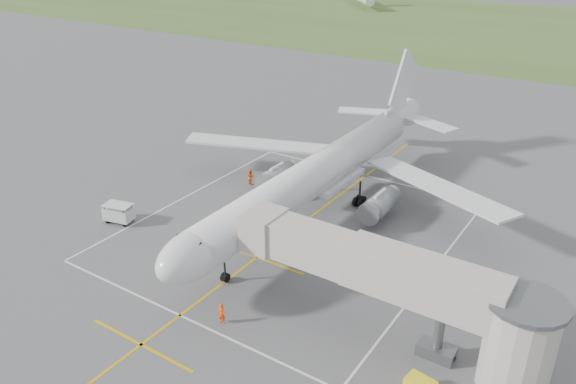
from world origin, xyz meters
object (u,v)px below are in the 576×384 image
Objects in this scene: baggage_cart at (119,213)px; ramp_worker_nose at (222,314)px; ramp_worker_wing at (251,177)px; airliner at (319,173)px; jet_bridge at (411,289)px.

baggage_cart is 19.99m from ramp_worker_nose.
ramp_worker_nose is 25.18m from ramp_worker_wing.
airliner is 26.84× the size of ramp_worker_wing.
baggage_cart reaches higher than ramp_worker_wing.
jet_bridge reaches higher than ramp_worker_wing.
ramp_worker_wing is at bearing 170.46° from airliner.
baggage_cart is at bearing -140.10° from airliner.
airliner reaches higher than ramp_worker_wing.
airliner is 21.22m from jet_bridge.
airliner reaches higher than ramp_worker_nose.
baggage_cart is at bearing 157.08° from ramp_worker_nose.
ramp_worker_wing is at bearing 148.27° from jet_bridge.
jet_bridge is at bearing 166.49° from ramp_worker_wing.
airliner is 20.56m from baggage_cart.
baggage_cart is 1.80× the size of ramp_worker_wing.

